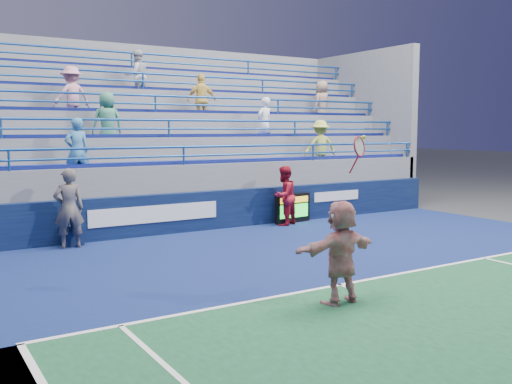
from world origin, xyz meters
TOP-DOWN VIEW (x-y plane):
  - ground at (0.00, 0.00)m, footprint 120.00×120.00m
  - sponsor_wall at (0.00, 6.50)m, footprint 18.00×0.32m
  - bleacher_stand at (-0.01, 10.27)m, footprint 18.00×5.60m
  - serve_speed_board at (3.35, 6.19)m, footprint 1.30×0.27m
  - judge_chair at (-3.23, 6.30)m, footprint 0.52×0.52m
  - tennis_player at (-0.68, -0.80)m, footprint 1.59×0.55m
  - line_judge at (-3.34, 5.95)m, footprint 0.73×0.51m
  - ball_girl at (2.87, 5.95)m, footprint 1.06×0.96m

SIDE VIEW (x-z plane):
  - ground at x=0.00m, z-range 0.00..0.00m
  - judge_chair at x=-3.23m, z-range -0.16..0.72m
  - serve_speed_board at x=3.35m, z-range 0.00..0.90m
  - sponsor_wall at x=0.00m, z-range 0.00..1.10m
  - tennis_player at x=-0.68m, z-range -0.51..2.22m
  - ball_girl at x=2.87m, z-range 0.00..1.77m
  - line_judge at x=-3.34m, z-range 0.00..1.93m
  - bleacher_stand at x=-0.01m, z-range -1.52..4.61m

